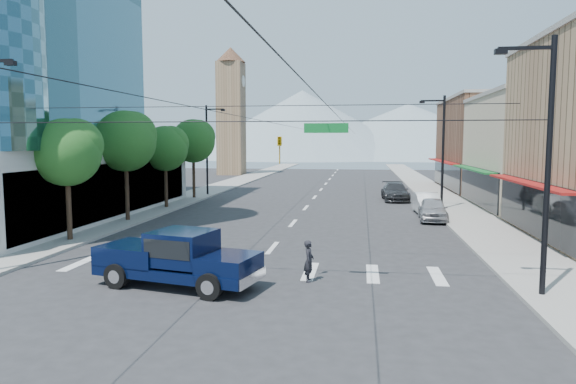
% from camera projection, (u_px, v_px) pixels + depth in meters
% --- Properties ---
extents(ground, '(160.00, 160.00, 0.00)m').
position_uv_depth(ground, '(247.00, 279.00, 20.47)').
color(ground, '#28282B').
rests_on(ground, ground).
extents(sidewalk_left, '(4.00, 120.00, 0.15)m').
position_uv_depth(sidewalk_left, '(223.00, 186.00, 61.56)').
color(sidewalk_left, gray).
rests_on(sidewalk_left, ground).
extents(sidewalk_right, '(4.00, 120.00, 0.15)m').
position_uv_depth(sidewalk_right, '(428.00, 189.00, 58.18)').
color(sidewalk_right, gray).
rests_on(sidewalk_right, ground).
extents(shop_mid, '(12.00, 14.00, 9.00)m').
position_uv_depth(shop_mid, '(558.00, 153.00, 40.85)').
color(shop_mid, tan).
rests_on(shop_mid, ground).
extents(shop_far, '(12.00, 18.00, 10.00)m').
position_uv_depth(shop_far, '(504.00, 145.00, 56.56)').
color(shop_far, brown).
rests_on(shop_far, ground).
extents(clock_tower, '(4.80, 4.80, 20.40)m').
position_uv_depth(clock_tower, '(231.00, 109.00, 82.81)').
color(clock_tower, '#8C6B4C').
rests_on(clock_tower, ground).
extents(mountain_left, '(80.00, 80.00, 22.00)m').
position_uv_depth(mountain_left, '(302.00, 124.00, 169.24)').
color(mountain_left, gray).
rests_on(mountain_left, ground).
extents(mountain_right, '(90.00, 90.00, 18.00)m').
position_uv_depth(mountain_right, '(408.00, 130.00, 174.36)').
color(mountain_right, gray).
rests_on(mountain_right, ground).
extents(tree_near, '(3.65, 3.64, 6.71)m').
position_uv_depth(tree_near, '(70.00, 150.00, 27.54)').
color(tree_near, black).
rests_on(tree_near, ground).
extents(tree_midnear, '(4.09, 4.09, 7.52)m').
position_uv_depth(tree_midnear, '(128.00, 139.00, 34.38)').
color(tree_midnear, black).
rests_on(tree_midnear, ground).
extents(tree_midfar, '(3.65, 3.64, 6.71)m').
position_uv_depth(tree_midfar, '(167.00, 147.00, 41.33)').
color(tree_midfar, black).
rests_on(tree_midfar, ground).
extents(tree_far, '(4.09, 4.09, 7.52)m').
position_uv_depth(tree_far, '(195.00, 140.00, 48.17)').
color(tree_far, black).
rests_on(tree_far, ground).
extents(signal_rig, '(21.80, 0.20, 9.00)m').
position_uv_depth(signal_rig, '(245.00, 164.00, 19.00)').
color(signal_rig, black).
rests_on(signal_rig, ground).
extents(lamp_pole_nw, '(2.00, 0.25, 9.00)m').
position_uv_depth(lamp_pole_nw, '(208.00, 146.00, 51.04)').
color(lamp_pole_nw, black).
rests_on(lamp_pole_nw, ground).
extents(lamp_pole_ne, '(2.00, 0.25, 9.00)m').
position_uv_depth(lamp_pole_ne, '(441.00, 148.00, 40.15)').
color(lamp_pole_ne, black).
rests_on(lamp_pole_ne, ground).
extents(pickup_truck, '(6.65, 3.57, 2.14)m').
position_uv_depth(pickup_truck, '(177.00, 257.00, 19.35)').
color(pickup_truck, black).
rests_on(pickup_truck, ground).
extents(pedestrian, '(0.42, 0.61, 1.63)m').
position_uv_depth(pedestrian, '(309.00, 261.00, 20.01)').
color(pedestrian, black).
rests_on(pedestrian, ground).
extents(parked_car_near, '(2.18, 4.76, 1.58)m').
position_uv_depth(parked_car_near, '(433.00, 209.00, 35.34)').
color(parked_car_near, '#A2A2A6').
rests_on(parked_car_near, ground).
extents(parked_car_mid, '(1.93, 4.94, 1.60)m').
position_uv_depth(parked_car_mid, '(427.00, 204.00, 38.36)').
color(parked_car_mid, white).
rests_on(parked_car_mid, ground).
extents(parked_car_far, '(2.52, 5.71, 1.63)m').
position_uv_depth(parked_car_far, '(395.00, 192.00, 47.34)').
color(parked_car_far, '#2F2F32').
rests_on(parked_car_far, ground).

